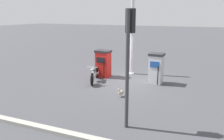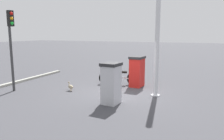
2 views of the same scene
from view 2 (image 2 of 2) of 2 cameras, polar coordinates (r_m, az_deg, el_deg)
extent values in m
plane|color=#424247|center=(10.36, 1.79, -5.96)|extent=(120.00, 120.00, 0.00)
cube|color=red|center=(11.52, 6.51, -0.68)|extent=(0.63, 0.81, 1.47)
cube|color=black|center=(11.58, 5.12, 1.02)|extent=(0.06, 0.55, 0.32)
cube|color=#262628|center=(11.40, 6.59, 3.26)|extent=(0.69, 0.90, 0.12)
cylinder|color=black|center=(11.47, 4.46, -1.81)|extent=(0.05, 0.05, 0.96)
cube|color=silver|center=(8.64, -0.22, -3.89)|extent=(0.63, 0.72, 1.52)
cube|color=#1E478C|center=(8.72, -2.03, -1.52)|extent=(0.06, 0.48, 0.32)
cube|color=#262628|center=(8.49, -0.22, 1.50)|extent=(0.69, 0.79, 0.12)
cylinder|color=black|center=(8.69, -2.90, -5.38)|extent=(0.05, 0.05, 0.99)
cylinder|color=black|center=(12.06, -1.84, -2.09)|extent=(0.66, 0.28, 0.68)
cylinder|color=black|center=(11.96, 5.48, -2.23)|extent=(0.66, 0.28, 0.68)
cube|color=silver|center=(11.97, 1.57, -1.70)|extent=(0.41, 0.31, 0.24)
cylinder|color=silver|center=(11.98, 1.81, -1.93)|extent=(1.10, 0.43, 0.05)
ellipsoid|color=#595B60|center=(11.92, 1.24, -0.37)|extent=(0.53, 0.37, 0.24)
cube|color=black|center=(11.91, 2.87, -0.54)|extent=(0.48, 0.33, 0.10)
cylinder|color=silver|center=(12.00, -1.66, -0.70)|extent=(0.26, 0.12, 0.57)
cylinder|color=silver|center=(11.94, -1.29, 0.81)|extent=(0.22, 0.54, 0.04)
sphere|color=silver|center=(11.97, -1.76, 0.25)|extent=(0.18, 0.18, 0.14)
cylinder|color=silver|center=(11.84, 4.51, -2.24)|extent=(0.54, 0.25, 0.07)
ellipsoid|color=tan|center=(10.88, -10.70, -4.33)|extent=(0.38, 0.27, 0.19)
cylinder|color=tan|center=(10.97, -11.07, -3.93)|extent=(0.07, 0.07, 0.13)
sphere|color=tan|center=(10.96, -11.16, -3.22)|extent=(0.11, 0.11, 0.09)
cone|color=orange|center=(11.01, -11.33, -3.20)|extent=(0.07, 0.05, 0.04)
cone|color=tan|center=(10.76, -10.23, -4.32)|extent=(0.08, 0.08, 0.07)
cylinder|color=orange|center=(10.90, -10.82, -5.08)|extent=(0.02, 0.02, 0.10)
cylinder|color=orange|center=(10.94, -10.53, -5.03)|extent=(0.02, 0.02, 0.10)
cylinder|color=#38383A|center=(11.44, -24.76, 4.31)|extent=(0.14, 0.14, 3.80)
cube|color=black|center=(11.31, -24.94, 12.08)|extent=(0.24, 0.27, 0.72)
sphere|color=red|center=(11.24, -24.76, 13.24)|extent=(0.17, 0.17, 0.15)
sphere|color=orange|center=(11.22, -24.68, 12.12)|extent=(0.17, 0.17, 0.15)
sphere|color=green|center=(11.21, -24.60, 11.00)|extent=(0.17, 0.17, 0.15)
cylinder|color=silver|center=(9.73, 11.65, 6.61)|extent=(0.20, 0.20, 4.61)
cylinder|color=silver|center=(10.10, 11.21, -6.43)|extent=(0.40, 0.40, 0.04)
cube|color=#9E9E93|center=(13.82, -21.88, -2.46)|extent=(0.52, 6.66, 0.12)
camera|label=1|loc=(15.78, -46.85, 9.71)|focal=35.14mm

